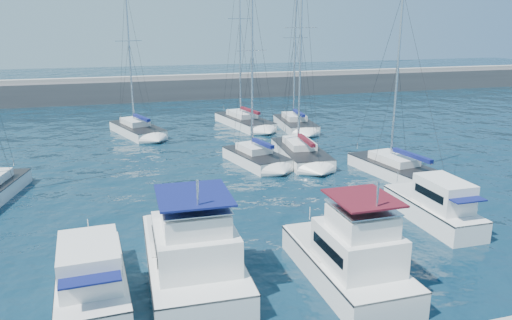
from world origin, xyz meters
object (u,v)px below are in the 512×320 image
object	(u,v)px
motor_yacht_stbd_outer	(436,208)
sailboat_mid_d	(301,153)
sailboat_mid_e	(397,170)
sailboat_back_b	(244,121)
motor_yacht_stbd_inner	(350,259)
motor_yacht_port_inner	(193,254)
sailboat_back_c	(295,124)
sailboat_back_a	(137,130)
sailboat_mid_c	(256,158)
motor_yacht_port_outer	(91,279)

from	to	relation	value
motor_yacht_stbd_outer	sailboat_mid_d	distance (m)	15.24
sailboat_mid_e	sailboat_back_b	world-z (taller)	sailboat_back_b
motor_yacht_stbd_inner	sailboat_mid_e	bearing A→B (deg)	51.00
motor_yacht_port_inner	sailboat_back_c	size ratio (longest dim) A/B	0.61
sailboat_mid_d	sailboat_mid_e	size ratio (longest dim) A/B	1.27
sailboat_mid_e	sailboat_back_a	xyz separation A→B (m)	(-17.69, 19.98, 0.02)
sailboat_back_a	sailboat_back_c	world-z (taller)	sailboat_back_c
sailboat_back_c	sailboat_mid_d	bearing A→B (deg)	-103.61
sailboat_back_b	motor_yacht_stbd_outer	bearing A→B (deg)	-94.94
motor_yacht_stbd_outer	sailboat_mid_c	size ratio (longest dim) A/B	0.48
sailboat_mid_c	sailboat_back_c	bearing A→B (deg)	43.44
sailboat_mid_d	sailboat_back_c	bearing A→B (deg)	76.36
motor_yacht_port_inner	sailboat_back_a	xyz separation A→B (m)	(-0.58, 30.82, -0.61)
sailboat_mid_d	sailboat_back_c	xyz separation A→B (m)	(3.90, 11.57, -0.01)
sailboat_back_a	sailboat_back_c	size ratio (longest dim) A/B	0.98
motor_yacht_stbd_outer	sailboat_mid_c	world-z (taller)	sailboat_mid_c
motor_yacht_stbd_outer	sailboat_back_a	bearing A→B (deg)	117.68
sailboat_back_a	sailboat_back_b	xyz separation A→B (m)	(11.56, 1.13, 0.03)
motor_yacht_port_inner	sailboat_mid_d	xyz separation A→B (m)	(11.97, 17.37, -0.59)
sailboat_back_b	sailboat_back_c	bearing A→B (deg)	-42.88
sailboat_mid_c	sailboat_mid_e	xyz separation A→B (m)	(9.17, -6.14, -0.04)
motor_yacht_stbd_outer	sailboat_mid_c	distance (m)	15.98
motor_yacht_stbd_outer	motor_yacht_port_inner	bearing A→B (deg)	-170.64
motor_yacht_stbd_inner	motor_yacht_port_inner	bearing A→B (deg)	159.18
motor_yacht_port_inner	motor_yacht_stbd_inner	xyz separation A→B (m)	(6.52, -2.43, 0.00)
motor_yacht_stbd_inner	motor_yacht_port_outer	bearing A→B (deg)	170.30
motor_yacht_stbd_outer	sailboat_mid_d	world-z (taller)	sailboat_mid_d
motor_yacht_port_inner	sailboat_back_c	world-z (taller)	sailboat_back_c
motor_yacht_port_inner	sailboat_back_b	world-z (taller)	sailboat_back_b
motor_yacht_stbd_outer	motor_yacht_stbd_inner	bearing A→B (deg)	-148.39
sailboat_back_c	sailboat_mid_c	bearing A→B (deg)	-118.53
motor_yacht_stbd_outer	sailboat_back_b	bearing A→B (deg)	96.49
motor_yacht_stbd_outer	sailboat_mid_e	world-z (taller)	sailboat_mid_e
sailboat_back_b	motor_yacht_stbd_inner	bearing A→B (deg)	-108.67
motor_yacht_stbd_inner	sailboat_back_b	xyz separation A→B (m)	(4.46, 34.38, -0.58)
motor_yacht_stbd_inner	sailboat_back_c	bearing A→B (deg)	73.01
motor_yacht_port_outer	sailboat_back_a	size ratio (longest dim) A/B	0.50
sailboat_mid_c	sailboat_mid_d	xyz separation A→B (m)	(4.03, 0.39, 0.00)
sailboat_mid_e	sailboat_back_a	distance (m)	26.69
motor_yacht_stbd_inner	sailboat_back_c	distance (m)	32.74
motor_yacht_port_inner	sailboat_back_b	bearing A→B (deg)	72.62
motor_yacht_port_outer	sailboat_back_b	size ratio (longest dim) A/B	0.41
sailboat_back_a	sailboat_back_b	world-z (taller)	sailboat_back_b
sailboat_mid_c	sailboat_back_b	distance (m)	15.27
sailboat_mid_c	sailboat_mid_e	world-z (taller)	sailboat_mid_c
motor_yacht_stbd_outer	sailboat_back_b	xyz separation A→B (m)	(-3.29, 29.64, -0.39)
motor_yacht_port_inner	sailboat_back_b	size ratio (longest dim) A/B	0.51
motor_yacht_stbd_inner	sailboat_mid_e	distance (m)	16.99
sailboat_mid_d	motor_yacht_port_inner	bearing A→B (deg)	-119.60
sailboat_back_a	sailboat_back_c	distance (m)	16.56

